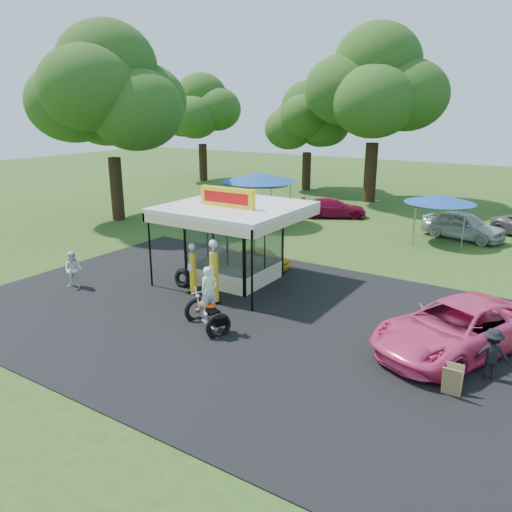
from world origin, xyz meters
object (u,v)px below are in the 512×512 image
at_px(motorcycle, 208,305).
at_px(bg_car_c, 463,226).
at_px(kiosk_car, 262,258).
at_px(spectator_east_a, 492,354).
at_px(spectator_west, 73,270).
at_px(gas_pump_right, 214,273).
at_px(a_frame_sign, 452,381).
at_px(bg_car_b, 333,208).
at_px(tent_west, 259,178).
at_px(pink_sedan, 456,328).
at_px(bg_car_a, 248,201).
at_px(tent_east, 440,199).
at_px(gas_pump_left, 193,270).
at_px(gas_station_kiosk, 235,242).

xyz_separation_m(motorcycle, bg_car_c, (4.75, 17.72, -0.13)).
bearing_deg(kiosk_car, spectator_east_a, -115.49).
bearing_deg(spectator_west, spectator_east_a, -22.83).
xyz_separation_m(gas_pump_right, motorcycle, (1.27, -1.99, -0.32)).
bearing_deg(kiosk_car, spectator_west, 142.02).
xyz_separation_m(spectator_west, bg_car_c, (12.07, 17.52, -0.01)).
relative_size(kiosk_car, bg_car_c, 0.61).
bearing_deg(bg_car_c, motorcycle, 179.28).
bearing_deg(a_frame_sign, bg_car_b, 120.98).
height_order(gas_pump_right, bg_car_b, gas_pump_right).
distance_m(motorcycle, tent_west, 16.35).
bearing_deg(pink_sedan, bg_car_c, 124.93).
xyz_separation_m(spectator_west, bg_car_b, (3.27, 18.98, -0.15)).
bearing_deg(bg_car_b, bg_car_a, 74.57).
relative_size(pink_sedan, tent_west, 1.21).
relative_size(kiosk_car, pink_sedan, 0.48).
relative_size(a_frame_sign, pink_sedan, 0.15).
distance_m(a_frame_sign, spectator_west, 15.25).
bearing_deg(bg_car_c, tent_west, 119.25).
height_order(gas_pump_right, tent_west, tent_west).
bearing_deg(pink_sedan, a_frame_sign, -54.78).
relative_size(bg_car_a, tent_east, 1.15).
height_order(kiosk_car, pink_sedan, pink_sedan).
bearing_deg(motorcycle, tent_east, 102.17).
xyz_separation_m(gas_pump_left, a_frame_sign, (10.56, -2.16, -0.59)).
xyz_separation_m(kiosk_car, tent_west, (-5.09, 7.69, 2.56)).
height_order(a_frame_sign, kiosk_car, kiosk_car).
bearing_deg(spectator_west, tent_east, 27.37).
height_order(gas_pump_right, motorcycle, gas_pump_right).
xyz_separation_m(gas_station_kiosk, gas_pump_left, (-0.49, -2.27, -0.75)).
xyz_separation_m(bg_car_b, tent_east, (7.69, -2.99, 1.79)).
bearing_deg(bg_car_a, bg_car_b, -42.35).
distance_m(spectator_west, tent_west, 14.50).
relative_size(motorcycle, kiosk_car, 0.83).
bearing_deg(gas_pump_left, tent_west, 110.69).
xyz_separation_m(gas_station_kiosk, kiosk_car, (-0.00, 2.21, -1.30)).
relative_size(spectator_east_a, bg_car_a, 0.34).
relative_size(gas_station_kiosk, motorcycle, 2.30).
xyz_separation_m(a_frame_sign, kiosk_car, (-10.07, 6.63, 0.04)).
xyz_separation_m(gas_pump_right, bg_car_c, (6.02, 15.72, -0.45)).
height_order(gas_pump_left, spectator_west, gas_pump_left).
bearing_deg(bg_car_b, bg_car_c, -128.22).
bearing_deg(gas_station_kiosk, pink_sedan, -10.52).
bearing_deg(gas_pump_right, gas_pump_left, 165.30).
relative_size(pink_sedan, spectator_east_a, 3.82).
bearing_deg(bg_car_b, tent_east, -140.10).
bearing_deg(pink_sedan, bg_car_b, 149.80).
relative_size(motorcycle, spectator_west, 1.48).
relative_size(gas_pump_left, bg_car_a, 0.49).
distance_m(bg_car_a, bg_car_b, 6.30).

